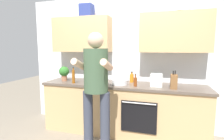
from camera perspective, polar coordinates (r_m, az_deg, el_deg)
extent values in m
plane|color=#756B5B|center=(3.35, 3.28, -19.82)|extent=(12.00, 12.00, 0.00)
cube|color=silver|center=(3.35, 4.83, 2.55)|extent=(4.00, 0.06, 2.50)
cube|color=tan|center=(3.43, -9.83, 11.36)|extent=(1.13, 0.32, 0.65)
cube|color=tan|center=(3.09, 19.89, 11.51)|extent=(1.13, 0.32, 0.65)
cylinder|color=silver|center=(3.15, 21.32, 18.27)|extent=(0.34, 0.34, 0.10)
cube|color=navy|center=(3.45, -8.35, 18.79)|extent=(0.24, 0.20, 0.24)
cube|color=tan|center=(3.17, 3.34, -12.88)|extent=(2.80, 0.60, 0.86)
cube|color=brown|center=(3.05, 3.40, -4.92)|extent=(2.84, 0.64, 0.04)
cube|color=black|center=(2.83, 8.77, -15.12)|extent=(0.56, 0.02, 0.50)
cylinder|color=silver|center=(2.73, 8.80, -10.82)|extent=(0.52, 0.02, 0.02)
cylinder|color=#383D4C|center=(2.67, -7.83, -16.37)|extent=(0.14, 0.14, 0.91)
cylinder|color=#383D4C|center=(2.58, -2.31, -17.15)|extent=(0.14, 0.14, 0.91)
cylinder|color=#3F593F|center=(2.42, -5.32, -0.12)|extent=(0.34, 0.34, 0.61)
sphere|color=#D8AD8C|center=(2.40, -5.44, 9.72)|extent=(0.22, 0.22, 0.22)
cylinder|color=#D8AD8C|center=(2.38, -10.90, 1.88)|extent=(0.09, 0.31, 0.19)
cylinder|color=#D8AD8C|center=(2.23, -1.71, 1.65)|extent=(0.09, 0.31, 0.19)
cylinder|color=#8C4C14|center=(3.15, -12.61, -2.17)|extent=(0.05, 0.05, 0.23)
cylinder|color=#8C4C14|center=(3.13, -12.67, 0.30)|extent=(0.02, 0.02, 0.04)
cylinder|color=black|center=(3.13, -12.69, 0.77)|extent=(0.02, 0.02, 0.01)
cylinder|color=brown|center=(2.85, 7.72, -3.96)|extent=(0.06, 0.06, 0.14)
cylinder|color=brown|center=(2.83, 7.75, -2.04)|extent=(0.02, 0.02, 0.05)
cylinder|color=black|center=(2.83, 7.76, -1.42)|extent=(0.03, 0.03, 0.01)
cylinder|color=silver|center=(3.31, -8.02, -1.96)|extent=(0.06, 0.06, 0.19)
cylinder|color=silver|center=(3.29, -8.06, 0.21)|extent=(0.02, 0.02, 0.06)
cylinder|color=black|center=(3.29, -8.07, 0.81)|extent=(0.03, 0.03, 0.01)
cylinder|color=#471419|center=(3.17, -4.28, -1.72)|extent=(0.06, 0.06, 0.26)
cylinder|color=#471419|center=(3.15, -4.31, 1.03)|extent=(0.03, 0.03, 0.05)
cylinder|color=black|center=(3.15, -4.31, 1.58)|extent=(0.03, 0.03, 0.01)
cylinder|color=orange|center=(3.18, 6.52, -2.75)|extent=(0.07, 0.07, 0.15)
cylinder|color=orange|center=(3.16, 6.55, -1.15)|extent=(0.03, 0.03, 0.03)
cylinder|color=black|center=(3.16, 6.55, -0.71)|extent=(0.04, 0.04, 0.02)
cylinder|color=slate|center=(3.03, 19.41, -4.24)|extent=(0.09, 0.09, 0.08)
cylinder|color=silver|center=(2.99, 2.65, -3.96)|extent=(0.28, 0.28, 0.08)
cube|color=brown|center=(2.82, 19.72, -3.64)|extent=(0.10, 0.14, 0.22)
cylinder|color=black|center=(2.78, 19.56, -0.89)|extent=(0.02, 0.02, 0.06)
cylinder|color=black|center=(2.82, 20.12, -0.80)|extent=(0.02, 0.02, 0.06)
cylinder|color=#9E6647|center=(3.43, -15.46, -2.58)|extent=(0.10, 0.10, 0.11)
sphere|color=#2D6B28|center=(3.41, -15.53, -0.44)|extent=(0.19, 0.19, 0.19)
cube|color=silver|center=(2.93, 14.41, -3.23)|extent=(0.19, 0.20, 0.20)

